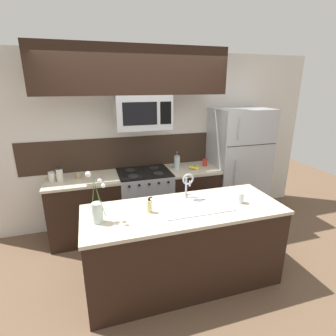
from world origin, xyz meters
The scene contains 21 objects.
ground_plane centered at (0.00, 0.00, 0.00)m, with size 10.00×10.00×0.00m, color brown.
rear_partition centered at (0.30, 1.28, 1.30)m, with size 5.20×0.10×2.60m, color silver.
splash_band centered at (0.00, 1.22, 1.15)m, with size 3.44×0.01×0.48m, color #332319.
back_counter_left centered at (-0.86, 0.90, 0.46)m, with size 1.00×0.65×0.91m.
back_counter_right centered at (0.75, 0.90, 0.46)m, with size 0.78×0.65×0.91m.
stove_range centered at (0.00, 0.90, 0.46)m, with size 0.76×0.64×0.93m.
microwave centered at (0.00, 0.88, 1.79)m, with size 0.74×0.40×0.46m.
upper_cabinet_band centered at (-0.11, 0.85, 2.31)m, with size 2.48×0.34×0.60m, color black.
refrigerator centered at (1.56, 0.92, 0.90)m, with size 0.86×0.74×1.79m.
storage_jar_tall centered at (-1.25, 0.92, 0.98)m, with size 0.09×0.09×0.13m.
storage_jar_medium centered at (-1.15, 0.89, 1.00)m, with size 0.09×0.09×0.19m.
storage_jar_short centered at (-0.91, 0.94, 0.97)m, with size 0.09×0.09×0.11m.
banana_bunch centered at (0.78, 0.84, 0.93)m, with size 0.19×0.15×0.08m.
french_press centered at (0.53, 0.96, 1.01)m, with size 0.09×0.09×0.27m.
coffee_tin centered at (0.99, 0.95, 0.97)m, with size 0.08×0.08×0.11m, color #B22D23.
island_counter centered at (0.16, -0.35, 0.46)m, with size 2.10×0.81×0.91m.
kitchen_sink centered at (0.28, -0.35, 0.84)m, with size 0.76×0.43×0.16m.
sink_faucet centered at (0.28, -0.14, 1.11)m, with size 0.14×0.14×0.31m.
dish_soap_bottle centered at (-0.21, -0.33, 0.98)m, with size 0.06×0.05×0.16m.
drinking_glass centered at (0.79, -0.41, 0.97)m, with size 0.07×0.07×0.12m.
flower_vase centered at (-0.72, -0.38, 1.03)m, with size 0.17×0.16×0.48m.
Camera 1 is at (-0.73, -2.67, 2.15)m, focal length 28.00 mm.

